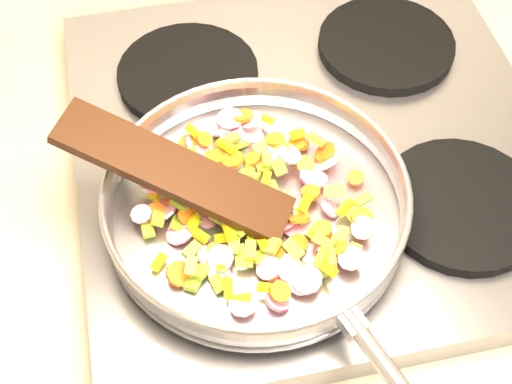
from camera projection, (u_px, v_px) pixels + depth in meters
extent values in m
cube|color=#939399|center=(314.00, 149.00, 0.92)|extent=(0.60, 0.60, 0.04)
cylinder|color=black|center=(226.00, 247.00, 0.80)|extent=(0.19, 0.19, 0.02)
cylinder|color=black|center=(461.00, 205.00, 0.83)|extent=(0.19, 0.19, 0.02)
cylinder|color=black|center=(188.00, 74.00, 0.96)|extent=(0.19, 0.19, 0.02)
cylinder|color=black|center=(386.00, 44.00, 0.99)|extent=(0.19, 0.19, 0.02)
cylinder|color=#9E9EA5|center=(256.00, 213.00, 0.81)|extent=(0.34, 0.34, 0.01)
torus|color=#9E9EA5|center=(256.00, 200.00, 0.79)|extent=(0.37, 0.37, 0.04)
torus|color=#9E9EA5|center=(256.00, 190.00, 0.78)|extent=(0.34, 0.34, 0.01)
cube|color=#9E9EA5|center=(351.00, 322.00, 0.69)|extent=(0.03, 0.04, 0.02)
cube|color=olive|center=(316.00, 139.00, 0.84)|extent=(0.02, 0.02, 0.01)
cylinder|color=#EC5511|center=(323.00, 229.00, 0.77)|extent=(0.03, 0.03, 0.01)
cylinder|color=#EC5511|center=(325.00, 152.00, 0.85)|extent=(0.03, 0.03, 0.03)
cube|color=yellow|center=(222.00, 263.00, 0.76)|extent=(0.02, 0.03, 0.02)
cube|color=olive|center=(272.00, 239.00, 0.77)|extent=(0.02, 0.02, 0.02)
cylinder|color=#EC5511|center=(271.00, 272.00, 0.75)|extent=(0.02, 0.02, 0.01)
cube|color=yellow|center=(240.00, 298.00, 0.73)|extent=(0.03, 0.02, 0.01)
cube|color=yellow|center=(264.00, 244.00, 0.76)|extent=(0.01, 0.03, 0.02)
cube|color=olive|center=(177.00, 223.00, 0.79)|extent=(0.02, 0.03, 0.02)
cube|color=yellow|center=(321.00, 258.00, 0.74)|extent=(0.02, 0.02, 0.01)
cube|color=olive|center=(273.00, 246.00, 0.75)|extent=(0.02, 0.02, 0.01)
cylinder|color=#EC5511|center=(215.00, 251.00, 0.78)|extent=(0.03, 0.03, 0.01)
cube|color=olive|center=(239.00, 145.00, 0.86)|extent=(0.02, 0.02, 0.02)
cube|color=yellow|center=(361.00, 218.00, 0.79)|extent=(0.02, 0.02, 0.01)
cylinder|color=#E11650|center=(278.00, 301.00, 0.73)|extent=(0.03, 0.03, 0.02)
cube|color=olive|center=(178.00, 175.00, 0.84)|extent=(0.02, 0.02, 0.02)
cube|color=yellow|center=(194.00, 221.00, 0.78)|extent=(0.02, 0.02, 0.02)
cube|color=olive|center=(238.00, 217.00, 0.79)|extent=(0.02, 0.02, 0.01)
cylinder|color=#E11650|center=(279.00, 222.00, 0.79)|extent=(0.04, 0.03, 0.02)
cylinder|color=#E11650|center=(329.00, 254.00, 0.77)|extent=(0.03, 0.04, 0.02)
cube|color=olive|center=(194.00, 174.00, 0.83)|extent=(0.02, 0.02, 0.01)
cube|color=olive|center=(222.00, 130.00, 0.87)|extent=(0.02, 0.01, 0.02)
cube|color=olive|center=(251.00, 250.00, 0.75)|extent=(0.02, 0.03, 0.01)
cube|color=olive|center=(218.00, 219.00, 0.79)|extent=(0.02, 0.02, 0.02)
cube|color=yellow|center=(275.00, 140.00, 0.87)|extent=(0.02, 0.02, 0.01)
cylinder|color=#EC5511|center=(325.00, 257.00, 0.77)|extent=(0.02, 0.02, 0.02)
cylinder|color=#EC5511|center=(204.00, 139.00, 0.85)|extent=(0.03, 0.03, 0.01)
cube|color=olive|center=(354.00, 252.00, 0.76)|extent=(0.02, 0.02, 0.01)
cube|color=yellow|center=(313.00, 229.00, 0.78)|extent=(0.02, 0.02, 0.01)
cylinder|color=#E11650|center=(163.00, 210.00, 0.80)|extent=(0.04, 0.04, 0.02)
cube|color=olive|center=(222.00, 283.00, 0.75)|extent=(0.02, 0.01, 0.02)
cylinder|color=#EC5511|center=(275.00, 139.00, 0.84)|extent=(0.03, 0.03, 0.01)
cylinder|color=#EC5511|center=(221.00, 156.00, 0.84)|extent=(0.04, 0.04, 0.01)
cube|color=olive|center=(273.00, 189.00, 0.82)|extent=(0.01, 0.02, 0.01)
cylinder|color=#EC5511|center=(239.00, 215.00, 0.79)|extent=(0.03, 0.04, 0.03)
cube|color=olive|center=(218.00, 284.00, 0.74)|extent=(0.02, 0.02, 0.02)
cube|color=olive|center=(148.00, 230.00, 0.78)|extent=(0.01, 0.02, 0.01)
cube|color=olive|center=(267.00, 160.00, 0.83)|extent=(0.02, 0.02, 0.01)
cube|color=yellow|center=(229.00, 288.00, 0.73)|extent=(0.01, 0.02, 0.02)
cube|color=yellow|center=(237.00, 253.00, 0.77)|extent=(0.01, 0.03, 0.01)
cube|color=olive|center=(303.00, 215.00, 0.79)|extent=(0.01, 0.02, 0.01)
cube|color=yellow|center=(269.00, 288.00, 0.73)|extent=(0.03, 0.02, 0.01)
cube|color=olive|center=(284.00, 203.00, 0.81)|extent=(0.02, 0.03, 0.02)
cylinder|color=#EC5511|center=(179.00, 274.00, 0.75)|extent=(0.03, 0.03, 0.02)
cube|color=olive|center=(240.00, 254.00, 0.77)|extent=(0.01, 0.02, 0.01)
cylinder|color=#EC5511|center=(249.00, 123.00, 0.87)|extent=(0.02, 0.02, 0.02)
cube|color=olive|center=(331.00, 258.00, 0.75)|extent=(0.02, 0.02, 0.01)
cube|color=yellow|center=(227.00, 146.00, 0.84)|extent=(0.02, 0.03, 0.01)
cylinder|color=#E11650|center=(251.00, 138.00, 0.87)|extent=(0.04, 0.04, 0.03)
cube|color=yellow|center=(298.00, 134.00, 0.85)|extent=(0.02, 0.02, 0.02)
cube|color=yellow|center=(199.00, 200.00, 0.80)|extent=(0.02, 0.02, 0.02)
cube|color=olive|center=(250.00, 175.00, 0.82)|extent=(0.03, 0.02, 0.01)
cube|color=yellow|center=(155.00, 190.00, 0.81)|extent=(0.02, 0.03, 0.01)
cylinder|color=#E11650|center=(313.00, 178.00, 0.82)|extent=(0.04, 0.04, 0.01)
cube|color=olive|center=(196.00, 220.00, 0.80)|extent=(0.01, 0.02, 0.02)
cube|color=yellow|center=(323.00, 241.00, 0.76)|extent=(0.03, 0.03, 0.01)
cube|color=yellow|center=(266.00, 179.00, 0.82)|extent=(0.02, 0.02, 0.01)
cube|color=olive|center=(343.00, 235.00, 0.77)|extent=(0.02, 0.02, 0.01)
cylinder|color=#E11650|center=(243.00, 303.00, 0.73)|extent=(0.04, 0.04, 0.01)
cylinder|color=#E11650|center=(271.00, 156.00, 0.84)|extent=(0.03, 0.03, 0.01)
cube|color=olive|center=(202.00, 271.00, 0.75)|extent=(0.03, 0.03, 0.01)
cylinder|color=#EC5511|center=(252.00, 159.00, 0.84)|extent=(0.03, 0.03, 0.01)
cylinder|color=#E11650|center=(351.00, 258.00, 0.75)|extent=(0.03, 0.03, 0.01)
cube|color=yellow|center=(266.00, 119.00, 0.87)|extent=(0.02, 0.02, 0.02)
cube|color=yellow|center=(329.00, 269.00, 0.74)|extent=(0.02, 0.02, 0.02)
cylinder|color=#EC5511|center=(224.00, 147.00, 0.86)|extent=(0.04, 0.03, 0.02)
cube|color=olive|center=(222.00, 153.00, 0.85)|extent=(0.02, 0.02, 0.01)
cube|color=olive|center=(253.00, 192.00, 0.80)|extent=(0.02, 0.02, 0.01)
cube|color=yellow|center=(196.00, 274.00, 0.76)|extent=(0.02, 0.02, 0.01)
cube|color=olive|center=(193.00, 284.00, 0.75)|extent=(0.02, 0.02, 0.01)
cube|color=olive|center=(249.00, 166.00, 0.84)|extent=(0.01, 0.02, 0.02)
cube|color=olive|center=(252.00, 196.00, 0.81)|extent=(0.02, 0.02, 0.01)
cube|color=yellow|center=(244.00, 262.00, 0.75)|extent=(0.02, 0.02, 0.01)
cylinder|color=#EC5511|center=(262.00, 214.00, 0.79)|extent=(0.02, 0.02, 0.01)
cube|color=olive|center=(158.00, 219.00, 0.78)|extent=(0.02, 0.02, 0.02)
cylinder|color=#E11650|center=(297.00, 227.00, 0.79)|extent=(0.04, 0.04, 0.02)
cylinder|color=#E11650|center=(301.00, 282.00, 0.74)|extent=(0.03, 0.03, 0.02)
cylinder|color=#E11650|center=(231.00, 135.00, 0.86)|extent=(0.04, 0.04, 0.03)
cube|color=olive|center=(334.00, 191.00, 0.80)|extent=(0.03, 0.02, 0.01)
cylinder|color=#E11650|center=(230.00, 119.00, 0.86)|extent=(0.04, 0.04, 0.01)
cube|color=yellow|center=(202.00, 190.00, 0.82)|extent=(0.02, 0.02, 0.01)
cylinder|color=#E11650|center=(198.00, 144.00, 0.86)|extent=(0.04, 0.04, 0.02)
cylinder|color=#E11650|center=(363.00, 228.00, 0.77)|extent=(0.03, 0.03, 0.02)
cylinder|color=#EC5511|center=(189.00, 145.00, 0.86)|extent=(0.04, 0.04, 0.02)
cube|color=olive|center=(210.00, 210.00, 0.78)|extent=(0.03, 0.02, 0.01)
cylinder|color=#E11650|center=(227.00, 209.00, 0.80)|extent=(0.05, 0.04, 0.02)
cylinder|color=#EC5511|center=(362.00, 217.00, 0.78)|extent=(0.04, 0.04, 0.01)
cylinder|color=#EC5511|center=(233.00, 159.00, 0.83)|extent=(0.04, 0.04, 0.01)
cube|color=yellow|center=(250.00, 238.00, 0.78)|extent=(0.01, 0.03, 0.01)
cube|color=yellow|center=(225.00, 238.00, 0.78)|extent=(0.02, 0.02, 0.02)
cylinder|color=#EC5511|center=(280.00, 292.00, 0.72)|extent=(0.03, 0.03, 0.02)
cube|color=yellow|center=(190.00, 163.00, 0.84)|extent=(0.02, 0.02, 0.02)
cube|color=olive|center=(245.00, 227.00, 0.77)|extent=(0.03, 0.02, 0.02)
cylinder|color=#EC5511|center=(323.00, 233.00, 0.79)|extent=(0.02, 0.02, 0.01)
cube|color=yellow|center=(149.00, 179.00, 0.81)|extent=(0.03, 0.01, 0.01)
cylinder|color=#E11650|center=(289.00, 154.00, 0.83)|extent=(0.04, 0.04, 0.02)
cylinder|color=#E11650|center=(291.00, 144.00, 0.86)|extent=(0.04, 0.04, 0.01)
cylinder|color=#EC5511|center=(299.00, 243.00, 0.77)|extent=(0.03, 0.03, 0.02)
cube|color=olive|center=(273.00, 229.00, 0.78)|extent=(0.02, 0.02, 0.02)
cube|color=yellow|center=(308.00, 271.00, 0.76)|extent=(0.02, 0.02, 0.01)
cube|color=olive|center=(316.00, 274.00, 0.75)|extent=(0.02, 0.01, 0.02)
cube|color=olive|center=(192.00, 250.00, 0.76)|extent=(0.02, 0.02, 0.01)
cylinder|color=#EC5511|center=(301.00, 144.00, 0.86)|extent=(0.03, 0.03, 0.01)
cube|color=yellow|center=(345.00, 208.00, 0.79)|extent=(0.02, 0.02, 0.01)
cube|color=olive|center=(353.00, 217.00, 0.79)|extent=(0.02, 0.02, 0.01)
cube|color=olive|center=(180.00, 205.00, 0.79)|extent=(0.02, 0.02, 0.01)
cube|color=yellow|center=(158.00, 201.00, 0.81)|extent=(0.02, 0.03, 0.02)
cylinder|color=#E11650|center=(197.00, 182.00, 0.82)|extent=(0.05, 0.05, 0.02)
cylinder|color=#EC5511|center=(157.00, 213.00, 0.79)|extent=(0.03, 0.03, 0.01)
cube|color=olive|center=(233.00, 138.00, 0.85)|extent=(0.02, 0.01, 0.01)
cube|color=yellow|center=(278.00, 215.00, 0.78)|extent=(0.02, 0.02, 0.02)
cube|color=yellow|center=(194.00, 193.00, 0.81)|extent=(0.03, 0.02, 0.01)
cylinder|color=#EC5511|center=(251.00, 208.00, 0.81)|extent=(0.02, 0.02, 0.02)
cube|color=olive|center=(215.00, 172.00, 0.82)|extent=(0.02, 0.02, 0.01)
cylinder|color=#EC5511|center=(324.00, 160.00, 0.85)|extent=(0.02, 0.02, 0.01)
cylinder|color=#E11650|center=(278.00, 131.00, 0.87)|extent=(0.03, 0.03, 0.02)
cube|color=olive|center=(260.00, 147.00, 0.84)|extent=(0.02, 0.02, 0.01)
cylinder|color=#EC5511|center=(187.00, 215.00, 0.79)|extent=(0.02, 0.02, 0.02)
cube|color=olive|center=(340.00, 244.00, 0.77)|extent=(0.01, 0.03, 0.02)
cube|color=yellow|center=(230.00, 232.00, 0.77)|extent=(0.01, 0.03, 0.01)
cube|color=olive|center=(233.00, 245.00, 0.76)|extent=(0.02, 0.02, 0.01)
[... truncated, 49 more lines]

